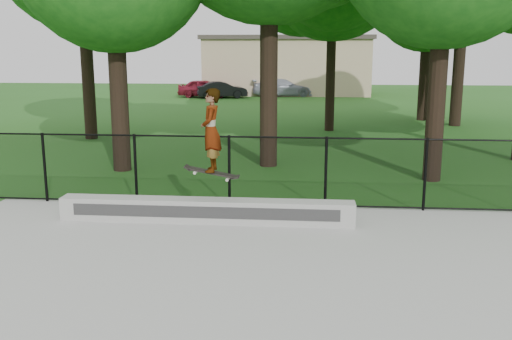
% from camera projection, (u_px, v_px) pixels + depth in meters
% --- Properties ---
extents(grind_ledge, '(5.61, 0.40, 0.45)m').
position_uv_depth(grind_ledge, '(206.00, 211.00, 10.84)').
color(grind_ledge, '#A5A5A0').
rests_on(grind_ledge, concrete_slab).
extents(car_a, '(3.66, 1.51, 1.25)m').
position_uv_depth(car_a, '(204.00, 88.00, 39.90)').
color(car_a, maroon).
rests_on(car_a, ground).
extents(car_b, '(3.32, 1.97, 1.13)m').
position_uv_depth(car_b, '(222.00, 90.00, 39.26)').
color(car_b, black).
rests_on(car_b, ground).
extents(car_c, '(4.28, 2.33, 1.29)m').
position_uv_depth(car_c, '(283.00, 87.00, 40.73)').
color(car_c, '#9295A5').
rests_on(car_c, ground).
extents(skater_airborne, '(0.83, 0.58, 1.69)m').
position_uv_depth(skater_airborne, '(211.00, 133.00, 10.38)').
color(skater_airborne, black).
rests_on(skater_airborne, ground).
extents(chainlink_fence, '(16.06, 0.06, 1.50)m').
position_uv_depth(chainlink_fence, '(326.00, 173.00, 11.69)').
color(chainlink_fence, black).
rests_on(chainlink_fence, concrete_slab).
extents(distant_building, '(12.40, 6.40, 4.30)m').
position_uv_depth(distant_building, '(287.00, 65.00, 42.87)').
color(distant_building, tan).
rests_on(distant_building, ground).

